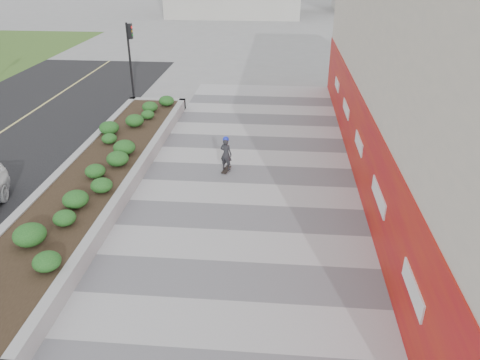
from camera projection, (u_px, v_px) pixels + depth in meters
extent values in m
plane|color=gray|center=(225.00, 331.00, 10.68)|extent=(160.00, 160.00, 0.00)
cube|color=#A8A8AD|center=(237.00, 253.00, 13.34)|extent=(8.00, 36.00, 0.01)
cube|color=beige|center=(452.00, 69.00, 16.35)|extent=(6.00, 24.00, 8.00)
cube|color=red|center=(357.00, 133.00, 17.70)|extent=(0.12, 24.00, 3.00)
cube|color=#9E9EA0|center=(157.00, 104.00, 25.09)|extent=(3.00, 0.30, 0.55)
cube|color=#9E9EA0|center=(63.00, 175.00, 17.32)|extent=(0.30, 18.00, 0.55)
cube|color=#9E9EA0|center=(135.00, 177.00, 17.11)|extent=(0.30, 18.00, 0.55)
cube|color=#2D2116|center=(99.00, 177.00, 17.22)|extent=(2.40, 17.40, 0.50)
cylinder|color=black|center=(130.00, 62.00, 25.88)|extent=(0.12, 0.12, 4.20)
cube|color=black|center=(130.00, 31.00, 25.12)|extent=(0.18, 0.28, 0.80)
cylinder|color=#595654|center=(255.00, 254.00, 13.31)|extent=(0.44, 0.44, 0.01)
cube|color=black|center=(226.00, 170.00, 18.20)|extent=(0.34, 0.75, 0.02)
imported|color=#242429|center=(226.00, 154.00, 17.91)|extent=(0.55, 0.45, 1.29)
sphere|color=#1827D2|center=(226.00, 139.00, 17.64)|extent=(0.23, 0.23, 0.23)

